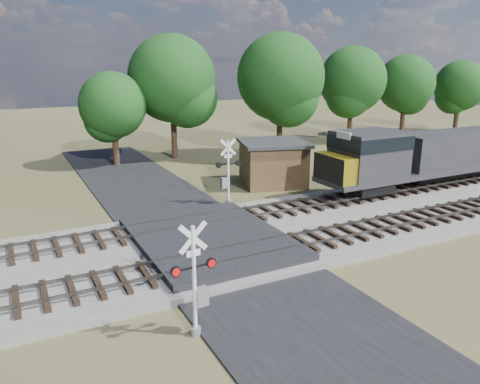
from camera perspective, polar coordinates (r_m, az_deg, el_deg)
ground at (r=23.53m, az=-3.23°, el=-7.02°), size 160.00×160.00×0.00m
ballast_bed at (r=29.07m, az=14.67°, el=-2.68°), size 140.00×10.00×0.30m
road at (r=23.51m, az=-3.23°, el=-6.93°), size 7.00×60.00×0.08m
crossing_panel at (r=23.83m, az=-3.73°, el=-5.90°), size 7.00×9.00×0.62m
track_near at (r=23.13m, az=5.94°, el=-6.39°), size 140.00×2.60×0.33m
track_far at (r=27.17m, az=0.20°, el=-2.86°), size 140.00×2.60×0.33m
crossing_signal_near at (r=16.07m, az=-5.29°, el=-11.74°), size 1.66×0.36×4.11m
crossing_signal_far at (r=30.16m, az=-1.58°, el=1.77°), size 1.74×0.38×4.33m
equipment_shed at (r=35.33m, az=4.03°, el=3.60°), size 5.98×5.98×3.28m
treeline at (r=43.44m, az=-5.81°, el=12.62°), size 83.86×12.32×11.61m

